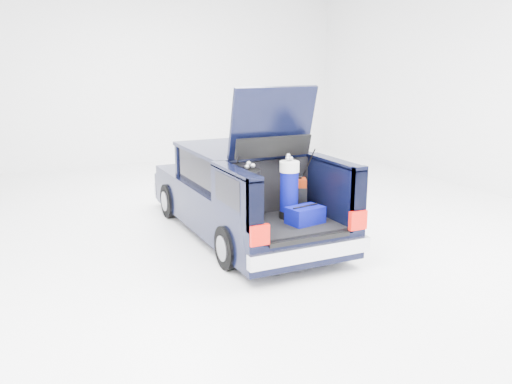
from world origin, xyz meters
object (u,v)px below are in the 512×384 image
red_suitcase (294,197)px  black_golf_bag (250,197)px  car (240,193)px  blue_golf_bag (289,189)px  blue_duffel (305,215)px

red_suitcase → black_golf_bag: bearing=-143.8°
car → red_suitcase: car is taller
car → red_suitcase: (0.28, -1.31, 0.20)m
red_suitcase → black_golf_bag: (-0.78, -0.16, 0.13)m
car → blue_golf_bag: bearing=-83.8°
black_golf_bag → blue_golf_bag: size_ratio=0.94×
blue_golf_bag → car: bearing=101.3°
red_suitcase → black_golf_bag: black_golf_bag is taller
red_suitcase → blue_duffel: size_ratio=1.06×
black_golf_bag → car: bearing=49.2°
black_golf_bag → blue_duffel: bearing=-41.6°
car → blue_golf_bag: car is taller
red_suitcase → blue_golf_bag: size_ratio=0.62×
car → blue_duffel: (0.23, -1.73, 0.05)m
car → blue_duffel: size_ratio=8.54×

